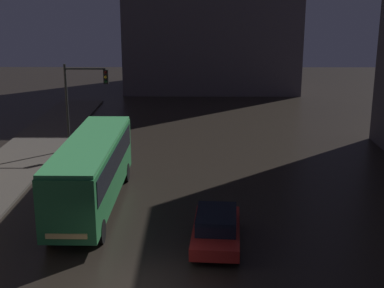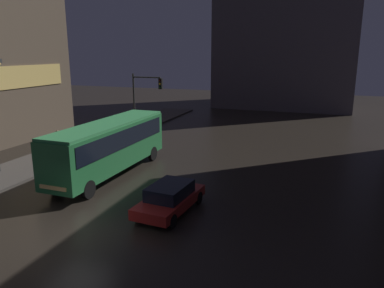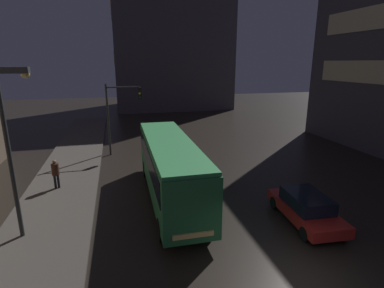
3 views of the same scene
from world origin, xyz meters
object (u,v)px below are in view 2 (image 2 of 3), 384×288
object	(u,v)px
bus_near	(109,143)
pedestrian_near	(58,139)
car_taxi	(170,198)
traffic_light_main	(144,96)

from	to	relation	value
bus_near	pedestrian_near	bearing A→B (deg)	-23.70
bus_near	car_taxi	bearing A→B (deg)	146.31
bus_near	car_taxi	size ratio (longest dim) A/B	2.34
bus_near	traffic_light_main	xyz separation A→B (m)	(-2.34, 9.38, 1.80)
car_taxi	traffic_light_main	distance (m)	15.89
pedestrian_near	bus_near	bearing A→B (deg)	-164.51
car_taxi	bus_near	bearing A→B (deg)	-30.11
pedestrian_near	traffic_light_main	bearing A→B (deg)	-81.33
car_taxi	pedestrian_near	distance (m)	13.82
bus_near	car_taxi	world-z (taller)	bus_near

